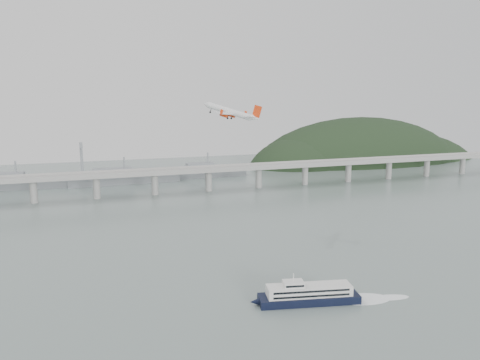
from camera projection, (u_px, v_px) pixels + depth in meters
name	position (u px, v px, depth m)	size (l,w,h in m)	color
ground	(275.00, 265.00, 244.32)	(900.00, 900.00, 0.00)	slate
bridge	(186.00, 174.00, 426.59)	(800.00, 22.00, 23.90)	#969693
headland	(368.00, 174.00, 648.91)	(365.00, 155.00, 156.00)	black
distant_fleet	(10.00, 184.00, 438.72)	(453.00, 60.90, 40.00)	gray
ferry	(309.00, 294.00, 199.41)	(70.51, 22.84, 13.41)	black
airliner	(231.00, 112.00, 285.61)	(32.25, 31.19, 13.07)	white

